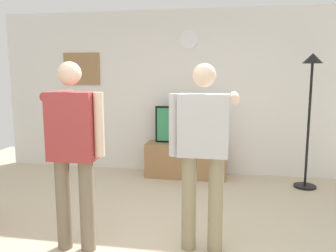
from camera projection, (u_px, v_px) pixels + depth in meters
back_wall at (185, 93)px, 5.74m from camera, size 6.40×0.10×2.70m
tv_stand at (186, 160)px, 5.55m from camera, size 1.28×0.45×0.55m
television at (186, 125)px, 5.51m from camera, size 1.01×0.07×0.59m
wall_clock at (189, 39)px, 5.54m from camera, size 0.30×0.03×0.30m
framed_picture at (82, 69)px, 5.94m from camera, size 0.65×0.04×0.55m
floor_lamp at (311, 93)px, 4.87m from camera, size 0.32×0.32×1.95m
person_standing_nearer_lamp at (73, 145)px, 3.16m from camera, size 0.61×0.78×1.78m
person_standing_nearer_couch at (203, 146)px, 3.15m from camera, size 0.64×0.78×1.76m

